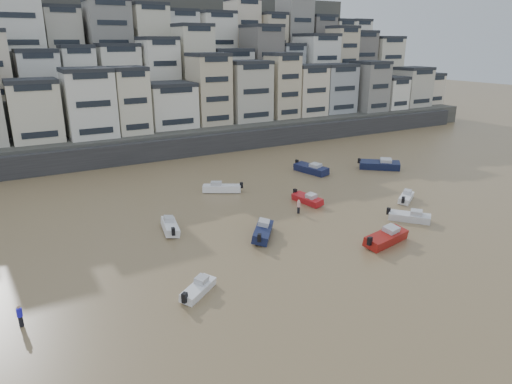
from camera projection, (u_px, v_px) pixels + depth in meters
harbor_wall at (180, 147)px, 81.64m from camera, size 140.00×3.00×3.50m
hillside at (138, 70)px, 113.15m from camera, size 141.04×66.00×50.00m
boat_a at (386, 236)px, 46.54m from camera, size 6.29×3.10×1.64m
boat_b at (410, 215)px, 52.49m from camera, size 4.47×4.94×1.37m
boat_c at (263, 230)px, 48.15m from camera, size 4.93×5.56×1.54m
boat_d at (406, 196)px, 59.16m from camera, size 4.60×3.67×1.23m
boat_e at (307, 198)px, 58.30m from camera, size 2.29×5.12×1.35m
boat_f at (170, 225)px, 49.64m from camera, size 2.57×5.20×1.36m
boat_g at (380, 163)px, 73.78m from camera, size 6.78×6.18×1.89m
boat_h at (222, 186)px, 62.64m from camera, size 5.87×4.48×1.55m
boat_i at (311, 167)px, 71.73m from camera, size 3.43×6.82×1.78m
boat_j at (198, 288)px, 37.25m from camera, size 4.27×3.65×1.16m
person_blue at (20, 316)px, 32.91m from camera, size 0.44×0.44×1.74m
person_pink at (299, 206)px, 54.75m from camera, size 0.44×0.44×1.74m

